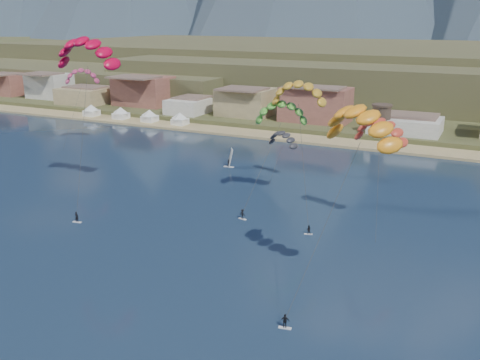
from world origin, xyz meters
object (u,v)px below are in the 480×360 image
object	(u,v)px
watchtower	(381,119)
windsurfer	(229,161)
kitesurfer_yellow	(299,90)
kitesurfer_red	(86,48)
kitesurfer_green	(281,110)
kitesurfer_orange	(362,119)

from	to	relation	value
watchtower	windsurfer	xyz separation A→B (m)	(-26.19, -44.44, -4.94)
kitesurfer_yellow	kitesurfer_red	bearing A→B (deg)	-162.65
kitesurfer_red	kitesurfer_green	distance (m)	37.87
kitesurfer_yellow	windsurfer	size ratio (longest dim) A/B	5.76
kitesurfer_red	kitesurfer_green	bearing A→B (deg)	19.90
watchtower	kitesurfer_orange	distance (m)	94.07
kitesurfer_orange	kitesurfer_red	bearing A→B (deg)	163.34
watchtower	windsurfer	world-z (taller)	watchtower
kitesurfer_orange	kitesurfer_green	distance (m)	36.57
kitesurfer_green	windsurfer	bearing A→B (deg)	138.22
kitesurfer_red	kitesurfer_yellow	bearing A→B (deg)	17.35
windsurfer	kitesurfer_orange	bearing A→B (deg)	-48.39
kitesurfer_red	kitesurfer_green	xyz separation A→B (m)	(34.11, 12.35, -10.87)
watchtower	windsurfer	size ratio (longest dim) A/B	1.91
kitesurfer_yellow	windsurfer	xyz separation A→B (m)	(-23.54, 18.41, -20.47)
kitesurfer_red	kitesurfer_yellow	xyz separation A→B (m)	(37.69, 11.78, -6.92)
kitesurfer_orange	kitesurfer_green	world-z (taller)	kitesurfer_orange
watchtower	kitesurfer_yellow	distance (m)	64.79
kitesurfer_red	kitesurfer_orange	size ratio (longest dim) A/B	1.25
kitesurfer_green	windsurfer	distance (m)	31.46
kitesurfer_green	windsurfer	xyz separation A→B (m)	(-19.97, 17.84, -16.51)
kitesurfer_yellow	kitesurfer_green	bearing A→B (deg)	170.92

